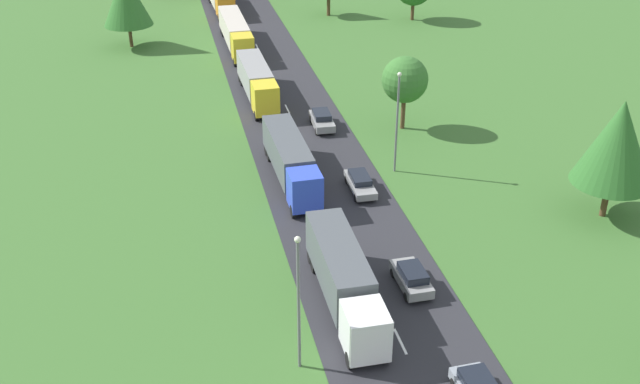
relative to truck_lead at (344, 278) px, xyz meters
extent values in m
cube|color=#2B2B30|center=(2.44, 10.35, -2.14)|extent=(10.00, 140.00, 0.06)
cube|color=white|center=(2.44, -4.16, -2.11)|extent=(0.16, 2.40, 0.01)
cube|color=white|center=(2.44, 3.60, -2.11)|extent=(0.16, 2.40, 0.01)
cube|color=white|center=(2.44, 10.63, -2.11)|extent=(0.16, 2.40, 0.01)
cube|color=white|center=(2.44, 18.08, -2.11)|extent=(0.16, 2.40, 0.01)
cube|color=white|center=(2.44, 24.90, -2.11)|extent=(0.16, 2.40, 0.01)
cube|color=white|center=(2.44, 32.87, -2.11)|extent=(0.16, 2.40, 0.01)
cube|color=white|center=(2.44, 39.72, -2.11)|extent=(0.16, 2.40, 0.01)
cube|color=white|center=(2.44, 45.86, -2.11)|extent=(0.16, 2.40, 0.01)
cube|color=white|center=(2.44, 53.54, -2.11)|extent=(0.16, 2.40, 0.01)
cube|color=white|center=(2.44, 59.68, -2.11)|extent=(0.16, 2.40, 0.01)
cube|color=white|center=(2.44, 66.50, -2.11)|extent=(0.16, 2.40, 0.01)
cube|color=white|center=(-0.02, -4.95, -0.21)|extent=(2.45, 2.80, 2.81)
cube|color=black|center=(-0.02, -6.29, 0.30)|extent=(2.10, 0.11, 1.24)
cube|color=#4C5156|center=(0.01, 1.37, 0.15)|extent=(2.54, 9.15, 2.92)
cube|color=black|center=(0.01, 1.37, -1.51)|extent=(0.93, 8.69, 0.24)
cylinder|color=black|center=(1.03, -5.65, -1.61)|extent=(0.35, 1.00, 1.00)
cylinder|color=black|center=(-1.07, -5.65, -1.61)|extent=(0.35, 1.00, 1.00)
cylinder|color=black|center=(1.07, 4.11, -1.61)|extent=(0.35, 1.00, 1.00)
cylinder|color=black|center=(-1.03, 4.12, -1.61)|extent=(0.35, 1.00, 1.00)
cylinder|color=black|center=(1.07, 5.20, -1.61)|extent=(0.35, 1.00, 1.00)
cylinder|color=black|center=(-1.03, 5.21, -1.61)|extent=(0.35, 1.00, 1.00)
cube|color=blue|center=(0.00, 12.21, -0.17)|extent=(2.49, 2.47, 2.88)
cube|color=black|center=(0.02, 11.06, 0.35)|extent=(2.10, 0.14, 1.27)
cube|color=#4C5156|center=(-0.14, 18.70, 0.03)|extent=(2.70, 9.90, 2.69)
cube|color=black|center=(-0.14, 18.70, -1.51)|extent=(1.09, 9.37, 0.24)
cylinder|color=black|center=(1.06, 11.63, -1.61)|extent=(0.37, 1.01, 1.00)
cylinder|color=black|center=(-1.04, 11.59, -1.61)|extent=(0.37, 1.01, 1.00)
cylinder|color=black|center=(0.85, 21.67, -1.61)|extent=(0.37, 1.01, 1.00)
cylinder|color=black|center=(-1.25, 21.63, -1.61)|extent=(0.37, 1.01, 1.00)
cylinder|color=black|center=(0.83, 22.86, -1.61)|extent=(0.37, 1.01, 1.00)
cylinder|color=black|center=(-1.27, 22.81, -1.61)|extent=(0.37, 1.01, 1.00)
cube|color=yellow|center=(0.01, 31.42, -0.15)|extent=(2.48, 2.83, 2.92)
cube|color=black|center=(0.03, 30.09, 0.37)|extent=(2.10, 0.13, 1.28)
cube|color=gray|center=(-0.09, 37.84, 0.00)|extent=(2.64, 9.39, 2.63)
cube|color=black|center=(-0.09, 37.84, -1.51)|extent=(1.04, 8.89, 0.24)
cylinder|color=black|center=(1.07, 30.74, -1.61)|extent=(0.37, 1.01, 1.00)
cylinder|color=black|center=(-1.03, 30.71, -1.61)|extent=(0.37, 1.01, 1.00)
cylinder|color=black|center=(0.91, 40.66, -1.61)|extent=(0.37, 1.01, 1.00)
cylinder|color=black|center=(-1.19, 40.63, -1.61)|extent=(0.37, 1.01, 1.00)
cylinder|color=black|center=(0.90, 41.79, -1.61)|extent=(0.37, 1.01, 1.00)
cylinder|color=black|center=(-1.20, 41.75, -1.61)|extent=(0.37, 1.01, 1.00)
cube|color=yellow|center=(-0.07, 47.71, -0.15)|extent=(2.47, 2.79, 2.91)
cube|color=black|center=(-0.06, 46.39, 0.37)|extent=(2.10, 0.12, 1.28)
cube|color=beige|center=(-0.15, 55.34, 0.00)|extent=(2.61, 11.82, 2.61)
cube|color=black|center=(-0.15, 55.34, -1.51)|extent=(1.01, 11.22, 0.24)
cylinder|color=black|center=(0.98, 47.03, -1.61)|extent=(0.36, 1.00, 1.00)
cylinder|color=black|center=(-1.12, 47.01, -1.61)|extent=(0.36, 1.00, 1.00)
cylinder|color=black|center=(0.87, 58.89, -1.61)|extent=(0.36, 1.00, 1.00)
cylinder|color=black|center=(-1.23, 58.87, -1.61)|extent=(0.36, 1.00, 1.00)
cylinder|color=black|center=(0.86, 60.31, -1.61)|extent=(0.36, 1.00, 1.00)
cylinder|color=black|center=(-1.24, 60.29, -1.61)|extent=(0.36, 1.00, 1.00)
cube|color=orange|center=(0.06, 66.80, -0.24)|extent=(2.52, 2.83, 2.74)
cube|color=black|center=(0.10, 65.48, 0.25)|extent=(2.10, 0.16, 1.21)
cube|color=black|center=(-0.13, 73.22, -1.51)|extent=(1.16, 8.94, 0.24)
cylinder|color=black|center=(1.13, 66.14, -1.61)|extent=(0.38, 1.01, 1.00)
cylinder|color=black|center=(-0.97, 66.08, -1.61)|extent=(0.38, 1.01, 1.00)
cylinder|color=black|center=(-1.26, 76.01, -1.61)|extent=(0.38, 1.01, 1.00)
cube|color=black|center=(4.97, -9.70, -0.87)|extent=(1.64, 2.27, 0.55)
cylinder|color=black|center=(5.77, -8.53, -1.79)|extent=(0.24, 0.65, 0.64)
cylinder|color=black|center=(4.10, -8.58, -1.79)|extent=(0.24, 0.65, 0.64)
cube|color=gray|center=(4.83, 0.94, -1.46)|extent=(1.83, 4.09, 0.67)
cube|color=black|center=(4.83, 0.74, -0.83)|extent=(1.52, 2.30, 0.59)
cylinder|color=black|center=(4.02, 2.31, -1.79)|extent=(0.23, 0.64, 0.64)
cylinder|color=black|center=(5.58, 2.33, -1.79)|extent=(0.23, 0.64, 0.64)
cylinder|color=black|center=(4.07, -0.45, -1.79)|extent=(0.23, 0.64, 0.64)
cylinder|color=black|center=(5.63, -0.43, -1.79)|extent=(0.23, 0.64, 0.64)
cube|color=gray|center=(5.07, 14.45, -1.50)|extent=(1.79, 4.63, 0.58)
cube|color=black|center=(5.07, 14.68, -0.97)|extent=(1.48, 2.60, 0.48)
cylinder|color=black|center=(5.79, 12.87, -1.79)|extent=(0.23, 0.64, 0.64)
cylinder|color=black|center=(4.29, 12.90, -1.79)|extent=(0.23, 0.64, 0.64)
cylinder|color=black|center=(5.85, 16.00, -1.79)|extent=(0.23, 0.64, 0.64)
cylinder|color=black|center=(4.34, 16.03, -1.79)|extent=(0.23, 0.64, 0.64)
cube|color=gray|center=(4.86, 27.58, -1.45)|extent=(2.00, 4.45, 0.69)
cube|color=black|center=(4.87, 27.79, -0.84)|extent=(1.63, 2.51, 0.53)
cylinder|color=black|center=(5.62, 26.05, -1.79)|extent=(0.24, 0.65, 0.64)
cylinder|color=black|center=(3.99, 26.12, -1.79)|extent=(0.24, 0.65, 0.64)
cylinder|color=black|center=(5.74, 29.03, -1.79)|extent=(0.24, 0.65, 0.64)
cylinder|color=black|center=(4.11, 29.10, -1.79)|extent=(0.24, 0.65, 0.64)
cylinder|color=slate|center=(-3.86, -4.88, 2.07)|extent=(0.18, 0.18, 8.48)
sphere|color=silver|center=(-3.86, -4.88, 6.43)|extent=(0.36, 0.36, 0.36)
cylinder|color=slate|center=(8.93, 17.38, 2.14)|extent=(0.18, 0.18, 8.62)
sphere|color=silver|center=(8.93, 17.38, 6.57)|extent=(0.36, 0.36, 0.36)
cylinder|color=#513823|center=(-12.89, 57.37, -0.77)|extent=(0.43, 0.43, 2.80)
cylinder|color=#513823|center=(22.33, 6.70, -0.71)|extent=(0.49, 0.49, 2.93)
cone|color=#2D6628|center=(22.33, 6.70, 4.04)|extent=(5.96, 5.96, 6.56)
cylinder|color=#513823|center=(25.36, 61.01, -0.81)|extent=(0.46, 0.46, 2.73)
cylinder|color=#513823|center=(14.50, 65.78, -0.68)|extent=(0.49, 0.49, 2.98)
cylinder|color=#513823|center=(12.41, 25.89, -0.52)|extent=(0.42, 0.42, 3.29)
sphere|color=#38702D|center=(12.41, 25.89, 2.77)|extent=(4.38, 4.38, 4.38)
camera|label=1|loc=(-10.02, -37.58, 27.53)|focal=42.45mm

